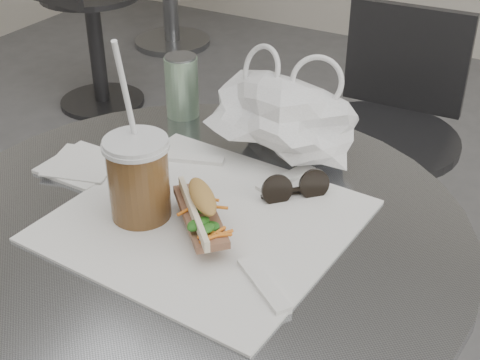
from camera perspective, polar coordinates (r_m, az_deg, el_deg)
The scene contains 9 objects.
chair_far at distance 1.81m, azimuth 11.64°, elevation 0.27°, with size 0.40×0.41×0.76m.
bg_chair at distance 2.89m, azimuth -12.97°, elevation 12.36°, with size 0.41×0.43×0.78m.
sandwich_paper at distance 0.92m, azimuth -3.05°, elevation -3.43°, with size 0.37×0.35×0.00m, color white.
banh_mi at distance 0.88m, azimuth -3.33°, elevation -2.73°, with size 0.18×0.18×0.06m.
iced_coffee at distance 0.90m, azimuth -8.65°, elevation 0.17°, with size 0.09×0.09×0.26m.
sunglasses at distance 0.96m, azimuth 4.72°, elevation -0.76°, with size 0.08×0.09×0.05m.
plastic_bag at distance 1.06m, azimuth 3.53°, elevation 5.39°, with size 0.23×0.18×0.12m, color white, non-canonical shape.
napkin_stack at distance 1.07m, azimuth -13.22°, elevation 1.30°, with size 0.13×0.13×0.01m.
drink_can at distance 1.18m, azimuth -4.98°, elevation 7.99°, with size 0.06×0.06×0.11m.
Camera 1 is at (0.42, -0.42, 1.27)m, focal length 50.00 mm.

